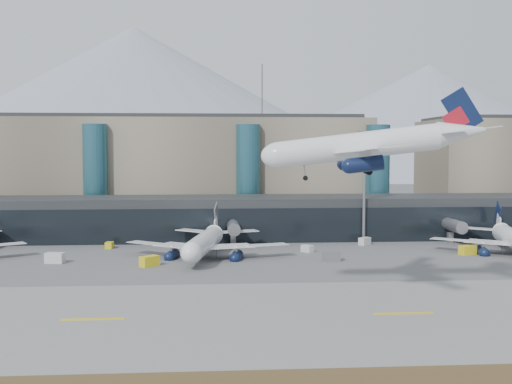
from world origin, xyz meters
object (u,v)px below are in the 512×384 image
veh_g (307,249)px  jet_parked_right (511,232)px  jet_parked_mid (207,235)px  veh_a (55,258)px  veh_e (468,250)px  veh_c (332,256)px  veh_d (365,241)px  veh_h (149,261)px  hero_jet (381,137)px  veh_b (109,245)px  lightmast_mid (364,180)px

veh_g → jet_parked_right: bearing=46.4°
jet_parked_mid → veh_a: (-28.61, -5.97, -3.25)m
veh_e → veh_c: bearing=170.4°
veh_d → veh_h: veh_h is taller
jet_parked_mid → jet_parked_right: bearing=-80.0°
veh_c → veh_g: 11.22m
jet_parked_mid → veh_c: jet_parked_mid is taller
hero_jet → veh_b: hero_jet is taller
veh_h → jet_parked_right: bearing=-34.7°
jet_parked_mid → veh_d: size_ratio=11.91×
veh_c → lightmast_mid: bearing=68.7°
veh_a → veh_h: veh_a is taller
lightmast_mid → veh_b: bearing=-175.7°
jet_parked_right → veh_g: 42.52m
veh_a → veh_c: size_ratio=1.04×
jet_parked_right → veh_g: size_ratio=13.87×
veh_d → veh_e: 23.01m
jet_parked_right → veh_c: size_ratio=10.40×
veh_b → veh_g: bearing=-95.7°
veh_a → jet_parked_right: bearing=14.8°
jet_parked_mid → veh_h: 15.37m
lightmast_mid → veh_c: (-11.82, -23.00, -13.50)m
jet_parked_mid → veh_e: size_ratio=10.39×
veh_e → veh_a: bearing=163.0°
jet_parked_mid → veh_c: 25.31m
veh_a → veh_d: bearing=27.2°
jet_parked_right → lightmast_mid: bearing=72.3°
jet_parked_right → veh_e: size_ratio=10.35×
veh_h → veh_e: bearing=-35.4°
veh_e → lightmast_mid: bearing=114.2°
hero_jet → jet_parked_right: hero_jet is taller
hero_jet → jet_parked_mid: 52.11m
hero_jet → veh_d: hero_jet is taller
veh_b → veh_e: size_ratio=0.72×
veh_b → veh_c: 48.88m
veh_d → veh_c: bearing=-162.7°
jet_parked_right → veh_e: bearing=114.7°
jet_parked_right → veh_a: bearing=105.8°
jet_parked_right → veh_b: (-84.27, 11.40, -3.49)m
jet_parked_mid → veh_a: size_ratio=10.06×
veh_d → veh_b: bearing=138.1°
veh_g → hero_jet: bearing=-35.2°
veh_b → veh_h: (10.68, -22.14, 0.27)m
jet_parked_mid → jet_parked_right: jet_parked_mid is taller
jet_parked_right → veh_d: bearing=77.9°
jet_parked_right → veh_e: 10.91m
veh_e → veh_g: 32.57m
hero_jet → jet_parked_mid: bearing=128.1°
veh_a → veh_d: veh_a is taller
veh_h → veh_b: bearing=72.7°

